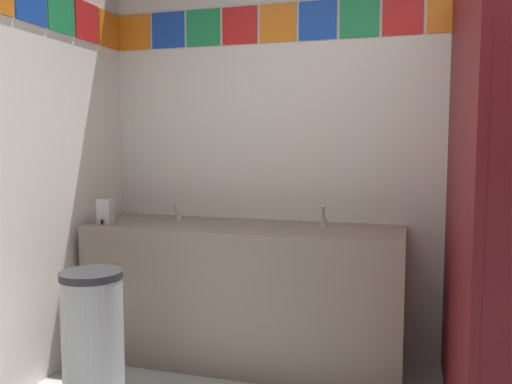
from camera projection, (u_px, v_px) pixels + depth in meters
wall_back at (379, 135)px, 3.31m from camera, size 3.63×0.09×2.84m
vanity_counter at (243, 292)px, 3.30m from camera, size 1.95×0.61×0.86m
faucet_left at (177, 212)px, 3.48m from camera, size 0.04×0.10×0.14m
faucet_right at (324, 218)px, 3.20m from camera, size 0.04×0.10×0.14m
soap_dispenser at (106, 212)px, 3.32m from camera, size 0.09×0.09×0.16m
stall_divider at (507, 206)px, 2.19m from camera, size 0.92×1.47×2.21m
trash_bin at (93, 333)px, 2.84m from camera, size 0.33×0.33×0.69m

